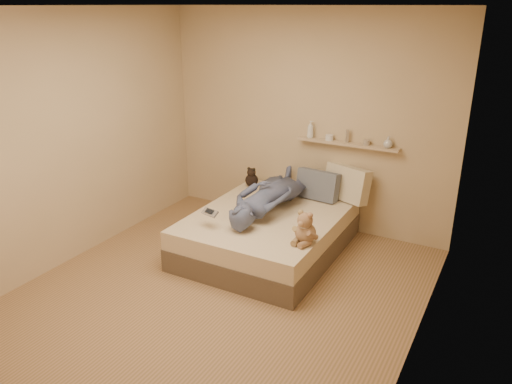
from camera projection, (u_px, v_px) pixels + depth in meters
The scene contains 10 objects.
room at pixel (221, 162), 4.42m from camera, with size 3.80×3.80×3.80m.
bed at pixel (268, 232), 5.56m from camera, with size 1.50×1.90×0.45m.
game_console at pixel (210, 212), 5.09m from camera, with size 0.20×0.12×0.06m.
teddy_bear at pixel (305, 230), 4.76m from camera, with size 0.27×0.27×0.34m.
dark_plush at pixel (252, 178), 6.27m from camera, with size 0.16×0.16×0.25m.
pillow_cream at pixel (347, 183), 5.82m from camera, with size 0.55×0.16×0.40m, color beige.
pillow_grey at pixel (318, 185), 5.85m from camera, with size 0.50×0.14×0.34m, color slate.
person at pixel (270, 194), 5.53m from camera, with size 0.55×1.51×0.36m, color #4C5178.
wall_shelf at pixel (347, 144), 5.75m from camera, with size 1.20×0.12×0.03m, color tan.
shelf_bottles at pixel (347, 137), 5.72m from camera, with size 1.05×0.14×0.20m.
Camera 1 is at (2.30, -3.55, 2.61)m, focal length 35.00 mm.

